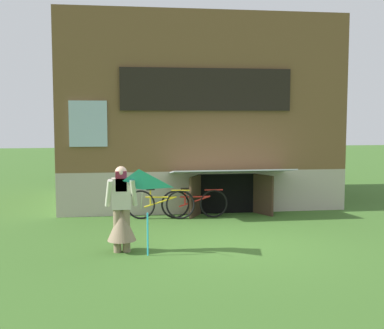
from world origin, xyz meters
TOP-DOWN VIEW (x-y plane):
  - ground_plane at (0.00, 0.00)m, footprint 60.00×60.00m
  - log_house at (-0.00, 5.34)m, footprint 7.34×5.80m
  - person at (-2.12, -0.38)m, footprint 0.61×0.52m
  - kite at (-1.82, -0.90)m, footprint 0.87×0.92m
  - bicycle_red at (-0.37, 2.49)m, footprint 1.61×0.10m
  - bicycle_yellow at (-1.19, 2.47)m, footprint 1.63×0.28m

SIDE VIEW (x-z plane):
  - ground_plane at x=0.00m, z-range 0.00..0.00m
  - bicycle_red at x=-0.37m, z-range -0.01..0.72m
  - bicycle_yellow at x=-1.19m, z-range -0.01..0.74m
  - person at x=-2.12m, z-range -0.12..1.44m
  - kite at x=-1.82m, z-range 0.48..1.92m
  - log_house at x=0.00m, z-range 0.00..5.04m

